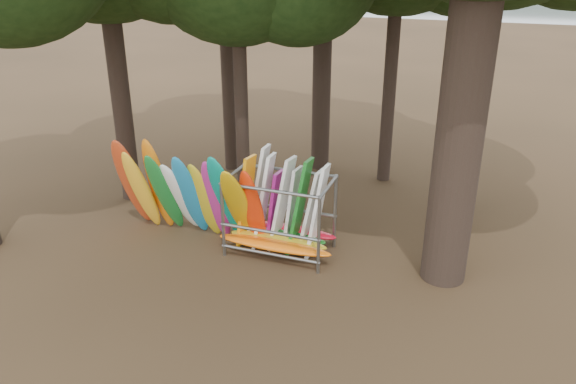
% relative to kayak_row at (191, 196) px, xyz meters
% --- Properties ---
extents(ground, '(120.00, 120.00, 0.00)m').
position_rel_kayak_row_xyz_m(ground, '(1.73, -0.32, -1.38)').
color(ground, '#47331E').
rests_on(ground, ground).
extents(lake, '(160.00, 160.00, 0.00)m').
position_rel_kayak_row_xyz_m(lake, '(1.73, 59.68, -1.38)').
color(lake, gray).
rests_on(lake, ground).
extents(kayak_row, '(4.56, 2.04, 3.15)m').
position_rel_kayak_row_xyz_m(kayak_row, '(0.00, 0.00, 0.00)').
color(kayak_row, '#C43D19').
rests_on(kayak_row, ground).
extents(storage_rack, '(3.23, 1.53, 2.90)m').
position_rel_kayak_row_xyz_m(storage_rack, '(2.55, 0.29, -0.36)').
color(storage_rack, slate).
rests_on(storage_rack, ground).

